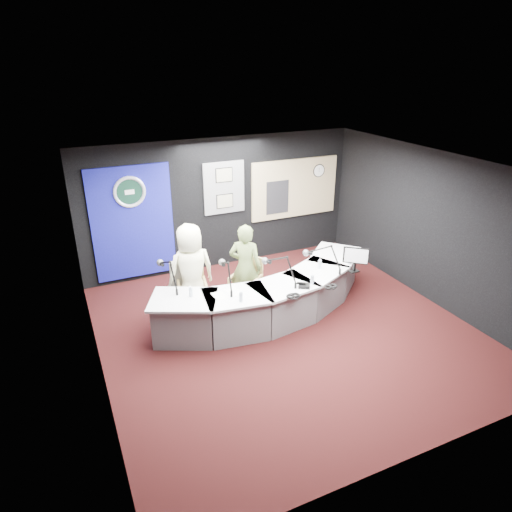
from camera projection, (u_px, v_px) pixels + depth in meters
name	position (u px, v px, depth m)	size (l,w,h in m)	color
ground	(286.00, 330.00, 7.79)	(6.00, 6.00, 0.00)	black
ceiling	(291.00, 168.00, 6.66)	(6.00, 6.00, 0.02)	silver
wall_back	(222.00, 204.00, 9.73)	(6.00, 0.02, 2.80)	black
wall_front	(425.00, 361.00, 4.73)	(6.00, 0.02, 2.80)	black
wall_left	(90.00, 292.00, 6.09)	(0.02, 6.00, 2.80)	black
wall_right	(432.00, 228.00, 8.37)	(0.02, 6.00, 2.80)	black
broadcast_desk	(270.00, 297.00, 8.08)	(4.50, 1.90, 0.75)	silver
backdrop_panel	(133.00, 223.00, 9.04)	(1.60, 0.05, 2.30)	navy
agency_seal	(130.00, 192.00, 8.74)	(0.63, 0.63, 0.07)	silver
seal_center	(129.00, 192.00, 8.75)	(0.48, 0.48, 0.01)	black
pinboard	(224.00, 188.00, 9.58)	(0.90, 0.04, 1.10)	slate
framed_photo_upper	(224.00, 175.00, 9.44)	(0.34, 0.02, 0.27)	gray
framed_photo_lower	(225.00, 201.00, 9.67)	(0.34, 0.02, 0.27)	gray
booth_window_frame	(295.00, 188.00, 10.30)	(2.12, 0.06, 1.32)	tan
booth_glow	(295.00, 188.00, 10.30)	(2.00, 0.02, 1.20)	beige
equipment_rack	(277.00, 197.00, 10.17)	(0.55, 0.02, 0.75)	black
wall_clock	(319.00, 171.00, 10.37)	(0.28, 0.28, 0.01)	white
armchair_left	(192.00, 291.00, 8.07)	(0.54, 0.54, 0.95)	#A2864A
armchair_right	(246.00, 286.00, 8.32)	(0.50, 0.50, 0.89)	#A2864A
draped_jacket	(184.00, 279.00, 8.20)	(0.50, 0.10, 0.70)	gray
person_man	(191.00, 272.00, 7.92)	(0.84, 0.55, 1.72)	#FFFCCB
person_woman	(245.00, 268.00, 8.17)	(0.60, 0.39, 1.63)	#5D703B
computer_monitor	(355.00, 255.00, 8.04)	(0.43, 0.03, 0.29)	black
desk_phone	(304.00, 286.00, 7.61)	(0.19, 0.15, 0.05)	black
headphones_near	(331.00, 287.00, 7.60)	(0.20, 0.20, 0.03)	black
headphones_far	(293.00, 296.00, 7.32)	(0.23, 0.23, 0.04)	black
paper_stack	(219.00, 296.00, 7.35)	(0.19, 0.27, 0.00)	white
notepad	(233.00, 292.00, 7.47)	(0.22, 0.31, 0.00)	white
boom_mic_a	(168.00, 271.00, 7.49)	(0.22, 0.73, 0.60)	black
boom_mic_b	(226.00, 272.00, 7.47)	(0.20, 0.73, 0.60)	black
boom_mic_c	(280.00, 267.00, 7.63)	(0.43, 0.66, 0.60)	black
boom_mic_d	(323.00, 257.00, 8.03)	(0.59, 0.52, 0.60)	black
water_bottles	(282.00, 279.00, 7.69)	(3.11, 0.60, 0.18)	silver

